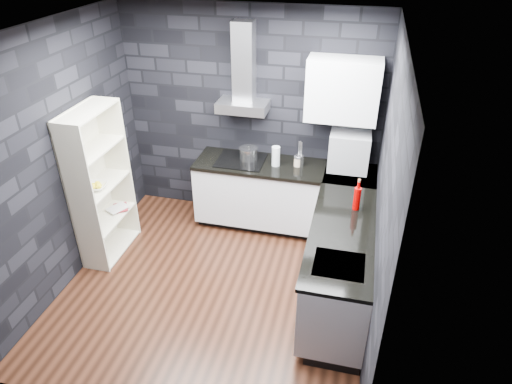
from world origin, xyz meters
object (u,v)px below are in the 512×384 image
at_px(fruit_bowl, 96,186).
at_px(utensil_crock, 299,160).
at_px(red_bottle, 357,199).
at_px(pot, 249,154).
at_px(glass_vase, 276,156).
at_px(bookshelf, 101,185).
at_px(storage_jar, 298,162).
at_px(appliance_garage, 349,151).

bearing_deg(fruit_bowl, utensil_crock, 27.58).
bearing_deg(red_bottle, utensil_crock, 131.36).
distance_m(pot, glass_vase, 0.37).
bearing_deg(bookshelf, utensil_crock, 9.73).
xyz_separation_m(utensil_crock, fruit_bowl, (-2.09, -1.09, -0.03)).
bearing_deg(bookshelf, storage_jar, 9.52).
xyz_separation_m(glass_vase, appliance_garage, (0.85, 0.12, 0.10)).
relative_size(red_bottle, fruit_bowl, 1.03).
bearing_deg(glass_vase, appliance_garage, 8.29).
height_order(storage_jar, appliance_garage, appliance_garage).
distance_m(utensil_crock, red_bottle, 1.09).
relative_size(pot, storage_jar, 2.00).
distance_m(red_bottle, fruit_bowl, 2.83).
bearing_deg(storage_jar, bookshelf, -154.44).
height_order(storage_jar, fruit_bowl, storage_jar).
relative_size(storage_jar, red_bottle, 0.45).
distance_m(bookshelf, fruit_bowl, 0.09).
bearing_deg(glass_vase, fruit_bowl, -150.46).
relative_size(storage_jar, utensil_crock, 0.82).
relative_size(bookshelf, fruit_bowl, 7.53).
bearing_deg(pot, glass_vase, -11.62).
xyz_separation_m(glass_vase, fruit_bowl, (-1.81, -1.03, -0.09)).
xyz_separation_m(pot, fruit_bowl, (-1.45, -1.10, -0.04)).
distance_m(red_bottle, bookshelf, 2.82).
distance_m(utensil_crock, bookshelf, 2.32).
bearing_deg(appliance_garage, pot, -178.54).
relative_size(pot, fruit_bowl, 0.92).
bearing_deg(red_bottle, glass_vase, 143.00).
height_order(utensil_crock, red_bottle, red_bottle).
bearing_deg(pot, appliance_garage, 2.37).
relative_size(utensil_crock, bookshelf, 0.08).
xyz_separation_m(storage_jar, fruit_bowl, (-2.07, -1.07, -0.02)).
bearing_deg(glass_vase, utensil_crock, 13.14).
bearing_deg(storage_jar, utensil_crock, 45.53).
xyz_separation_m(pot, utensil_crock, (0.64, -0.01, -0.01)).
bearing_deg(appliance_garage, utensil_crock, -175.04).
distance_m(glass_vase, appliance_garage, 0.87).
relative_size(utensil_crock, red_bottle, 0.55).
relative_size(pot, bookshelf, 0.12).
height_order(pot, glass_vase, glass_vase).
xyz_separation_m(pot, storage_jar, (0.62, -0.03, -0.02)).
bearing_deg(appliance_garage, glass_vase, -172.63).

